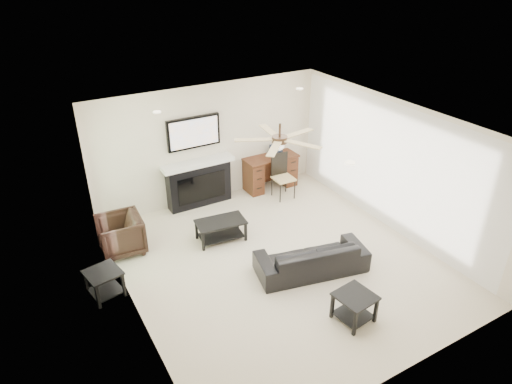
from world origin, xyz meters
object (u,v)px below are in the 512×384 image
Objects in this scene: sofa at (312,257)px; coffee_table at (221,230)px; armchair at (121,235)px; fireplace_unit at (198,163)px; desk at (270,172)px.

coffee_table is at bearing -48.25° from sofa.
armchair reaches higher than coffee_table.
fireplace_unit is (0.21, 1.43, 0.75)m from coffee_table.
sofa is at bearing -108.76° from desk.
fireplace_unit reaches higher than armchair.
desk is at bearing -2.04° from fireplace_unit.
sofa is 1.84m from coffee_table.
armchair reaches higher than sofa.
fireplace_unit is at bearing 118.00° from armchair.
sofa reaches higher than coffee_table.
sofa is at bearing -53.83° from coffee_table.
desk is (3.61, 0.82, 0.03)m from armchair.
coffee_table is 1.63m from fireplace_unit.
coffee_table is at bearing 75.26° from armchair.
armchair is at bearing -167.17° from desk.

